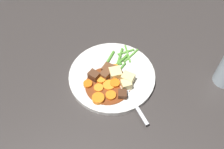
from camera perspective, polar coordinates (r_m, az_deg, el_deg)
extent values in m
plane|color=#383330|center=(0.77, 0.00, -0.65)|extent=(3.00, 3.00, 0.00)
cylinder|color=white|center=(0.76, 0.00, -0.33)|extent=(0.27, 0.27, 0.01)
cylinder|color=brown|center=(0.73, -0.97, -2.47)|extent=(0.14, 0.14, 0.00)
cylinder|color=orange|center=(0.70, -3.19, -5.54)|extent=(0.05, 0.05, 0.01)
cylinder|color=orange|center=(0.73, -5.59, -2.22)|extent=(0.04, 0.04, 0.01)
cylinder|color=orange|center=(0.73, -0.74, -2.50)|extent=(0.05, 0.05, 0.01)
cylinder|color=orange|center=(0.74, -2.55, -1.13)|extent=(0.04, 0.04, 0.01)
cylinder|color=orange|center=(0.72, -3.11, -3.11)|extent=(0.03, 0.03, 0.01)
cylinder|color=orange|center=(0.71, -0.28, -4.86)|extent=(0.04, 0.04, 0.01)
cylinder|color=orange|center=(0.76, 0.57, 1.28)|extent=(0.03, 0.03, 0.01)
cylinder|color=orange|center=(0.73, 0.68, -2.08)|extent=(0.03, 0.03, 0.01)
cube|color=#EAD68C|center=(0.73, 3.61, -1.01)|extent=(0.03, 0.04, 0.03)
cube|color=#EAD68C|center=(0.74, 0.64, 0.02)|extent=(0.05, 0.05, 0.03)
cube|color=#EAD68C|center=(0.72, 3.28, -2.34)|extent=(0.04, 0.04, 0.03)
cube|color=#56331E|center=(0.74, -4.17, -0.28)|extent=(0.03, 0.03, 0.03)
cube|color=#4C2B19|center=(0.71, 2.43, -4.57)|extent=(0.03, 0.03, 0.02)
cube|color=brown|center=(0.74, -1.42, 0.06)|extent=(0.04, 0.03, 0.02)
cube|color=brown|center=(0.76, -0.80, 1.28)|extent=(0.03, 0.03, 0.02)
cylinder|color=#66AD42|center=(0.80, 4.38, 4.37)|extent=(0.07, 0.02, 0.01)
cylinder|color=#4C8E33|center=(0.76, 1.85, 1.18)|extent=(0.06, 0.01, 0.01)
cylinder|color=#66AD42|center=(0.81, 3.62, 4.84)|extent=(0.06, 0.05, 0.01)
cylinder|color=#599E38|center=(0.79, -0.81, 3.34)|extent=(0.08, 0.01, 0.01)
cylinder|color=#66AD42|center=(0.81, 3.22, 5.23)|extent=(0.05, 0.04, 0.01)
cylinder|color=#599E38|center=(0.79, 1.74, 3.85)|extent=(0.08, 0.03, 0.01)
cylinder|color=#599E38|center=(0.78, 1.42, 2.85)|extent=(0.08, 0.03, 0.01)
cylinder|color=#4C8E33|center=(0.77, 0.30, 1.93)|extent=(0.05, 0.04, 0.01)
cube|color=silver|center=(0.70, 5.76, -7.60)|extent=(0.08, 0.10, 0.00)
cube|color=silver|center=(0.72, 3.17, -3.48)|extent=(0.03, 0.03, 0.00)
cylinder|color=silver|center=(0.74, 2.73, -1.47)|extent=(0.03, 0.04, 0.00)
cylinder|color=silver|center=(0.74, 2.30, -1.64)|extent=(0.03, 0.04, 0.00)
cylinder|color=silver|center=(0.74, 1.87, -1.82)|extent=(0.03, 0.04, 0.00)
cylinder|color=silver|center=(0.74, 1.43, -1.99)|extent=(0.03, 0.04, 0.00)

